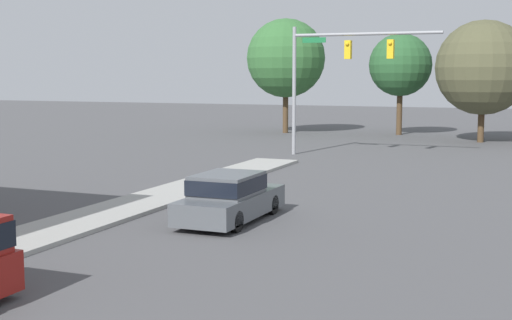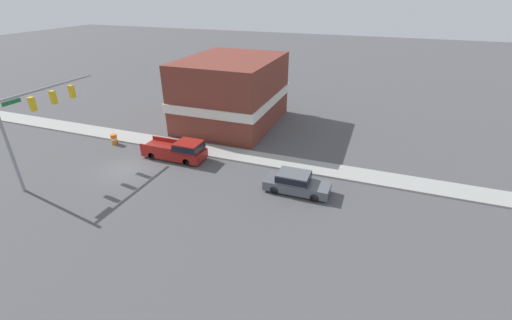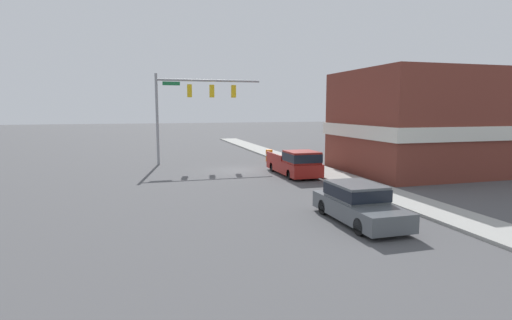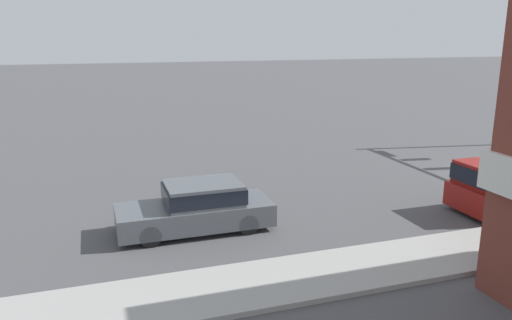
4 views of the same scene
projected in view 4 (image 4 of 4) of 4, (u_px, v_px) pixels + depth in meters
car_lead at (198, 206)px, 15.88m from camera, size 1.91×4.89×1.57m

